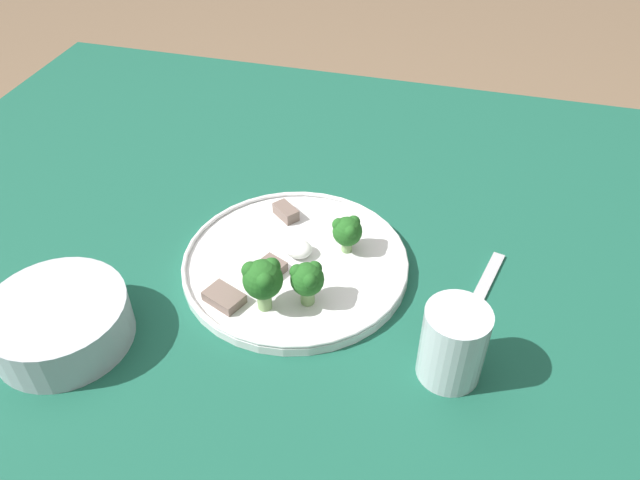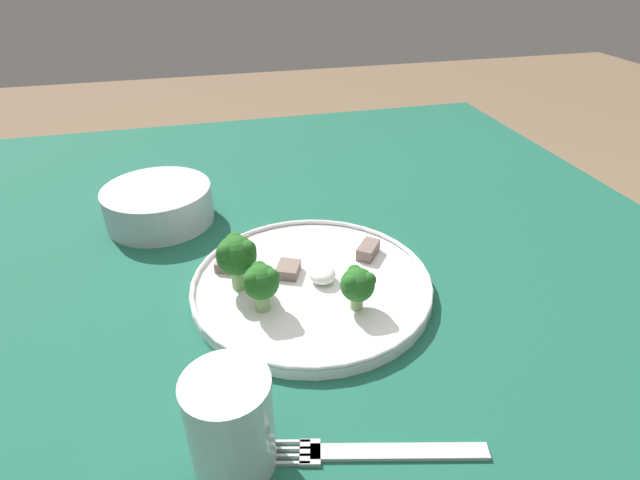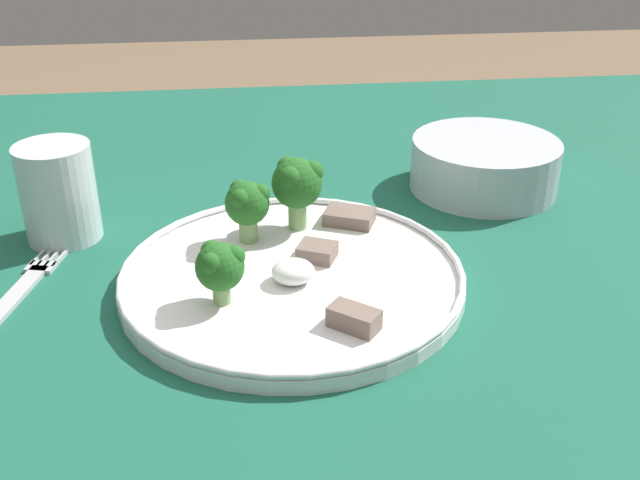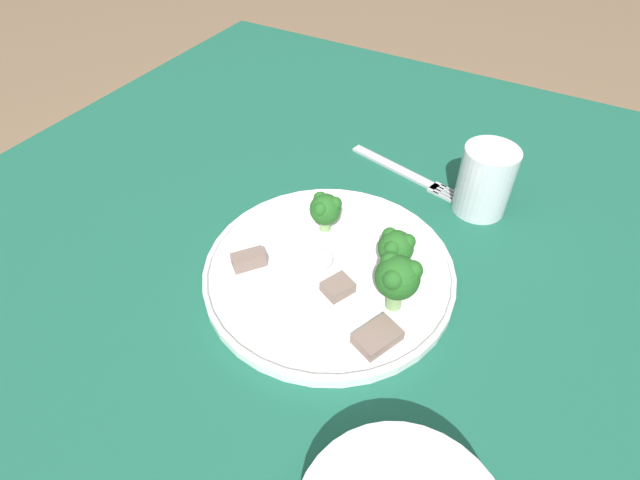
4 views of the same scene
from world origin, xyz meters
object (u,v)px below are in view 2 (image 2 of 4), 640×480
dinner_plate (312,284)px  fork (366,452)px  cream_bowl (159,205)px  drinking_glass (231,427)px

dinner_plate → fork: size_ratio=1.40×
fork → cream_bowl: size_ratio=1.31×
dinner_plate → cream_bowl: (0.22, 0.18, 0.02)m
dinner_plate → drinking_glass: bearing=151.2°
cream_bowl → fork: bearing=-159.0°
cream_bowl → drinking_glass: (-0.43, -0.07, 0.02)m
cream_bowl → drinking_glass: bearing=-171.2°
fork → drinking_glass: (0.02, 0.11, 0.04)m
cream_bowl → drinking_glass: 0.43m
dinner_plate → drinking_glass: drinking_glass is taller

